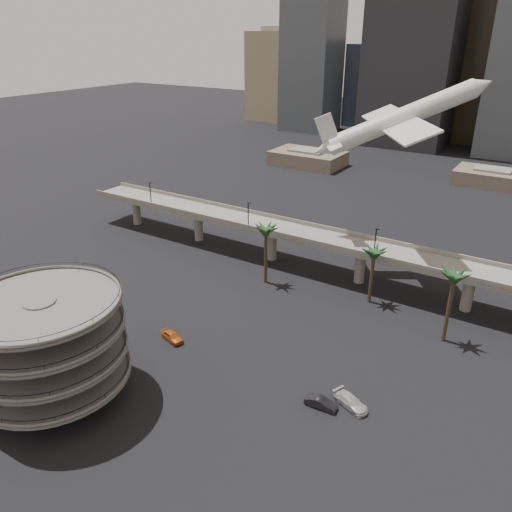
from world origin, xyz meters
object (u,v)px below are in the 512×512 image
Objects in this scene: car_c at (351,402)px; overpass at (315,240)px; airborne_jet at (400,119)px; car_a at (172,336)px; parking_ramp at (47,340)px; car_b at (321,403)px.

overpass is at bearing 55.68° from car_c.
airborne_jet is 5.72× the size of car_c.
car_c is (33.17, 1.04, -0.02)m from car_a.
parking_ramp is at bearing -177.01° from car_a.
car_a reaches higher than car_b.
airborne_jet is at bearing 36.40° from car_c.
overpass reaches higher than car_b.
airborne_jet reaches higher than car_c.
car_c is (24.87, -37.68, -6.52)m from overpass.
parking_ramp is 4.61× the size of car_b.
airborne_jet reaches higher than parking_ramp.
overpass is at bearing 24.32° from car_b.
airborne_jet is 63.35m from car_a.
airborne_jet is (12.43, 11.69, 25.78)m from overpass.
airborne_jet is at bearing 6.09° from car_b.
airborne_jet is at bearing 43.25° from overpass.
parking_ramp is 3.91× the size of car_c.
overpass is 22.90× the size of car_c.
overpass reaches higher than car_c.
airborne_jet is at bearing 70.22° from parking_ramp.
airborne_jet is (25.43, 70.69, 23.28)m from parking_ramp.
parking_ramp is 4.51× the size of car_a.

